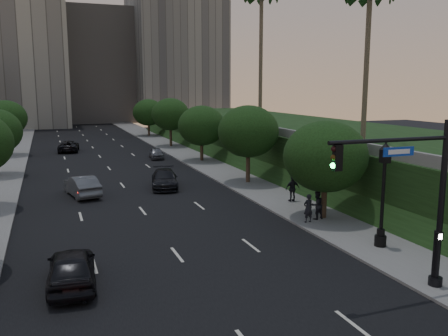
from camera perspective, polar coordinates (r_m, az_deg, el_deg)
name	(u,v)px	position (r m, az deg, el deg)	size (l,w,h in m)	color
ground	(209,296)	(19.62, -1.78, -15.17)	(160.00, 160.00, 0.00)	black
road_surface	(112,172)	(47.93, -13.37, -0.43)	(16.00, 140.00, 0.02)	black
sidewalk_right	(210,165)	(50.17, -1.69, 0.36)	(4.50, 140.00, 0.15)	slate
embankment	(317,144)	(53.09, 11.12, 2.80)	(18.00, 90.00, 4.00)	black
parapet_wall	(246,125)	(48.95, 2.66, 5.16)	(0.35, 90.00, 0.70)	slate
office_block_mid	(96,67)	(119.53, -15.18, 11.70)	(22.00, 18.00, 26.00)	gray
office_block_right	(175,45)	(117.11, -5.92, 14.48)	(20.00, 22.00, 36.00)	gray
tree_right_a	(325,156)	(29.86, 12.11, 1.36)	(5.20, 5.20, 6.24)	#38281C
tree_right_b	(248,131)	(40.35, 2.94, 4.41)	(5.20, 5.20, 6.74)	#38281C
tree_right_c	(202,126)	(52.54, -2.72, 5.11)	(5.20, 5.20, 6.24)	#38281C
tree_right_d	(170,114)	(65.94, -6.47, 6.44)	(5.20, 5.20, 6.74)	#38281C
tree_right_e	(148,112)	(80.58, -9.08, 6.62)	(5.20, 5.20, 6.24)	#38281C
tree_left_d	(5,118)	(62.15, -24.83, 5.46)	(5.00, 5.00, 6.71)	#38281C
traffic_signal_mast	(420,205)	(20.26, 22.51, -4.11)	(5.68, 0.56, 7.00)	black
street_lamp	(383,199)	(25.42, 18.55, -3.56)	(0.64, 0.64, 5.62)	black
pedestrian_signal	(435,253)	(21.52, 24.08, -9.27)	(0.30, 0.33, 2.50)	black
sedan_near_left	(72,267)	(21.20, -17.86, -11.31)	(1.93, 4.80, 1.64)	black
sedan_mid_left	(82,186)	(37.74, -16.72, -2.07)	(1.70, 4.88, 1.61)	#4F5256
sedan_far_left	(69,146)	(64.06, -18.18, 2.51)	(2.39, 5.17, 1.44)	black
sedan_near_right	(164,179)	(39.41, -7.17, -1.32)	(2.09, 5.13, 1.49)	black
sedan_far_right	(156,153)	(55.58, -8.16, 1.77)	(1.51, 3.76, 1.28)	#595B60
pedestrian_a	(308,208)	(29.14, 10.09, -4.79)	(0.64, 0.42, 1.75)	black
pedestrian_b	(317,205)	(29.92, 11.10, -4.39)	(0.87, 0.68, 1.80)	black
pedestrian_c	(293,189)	(34.22, 8.25, -2.47)	(1.09, 0.45, 1.86)	black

